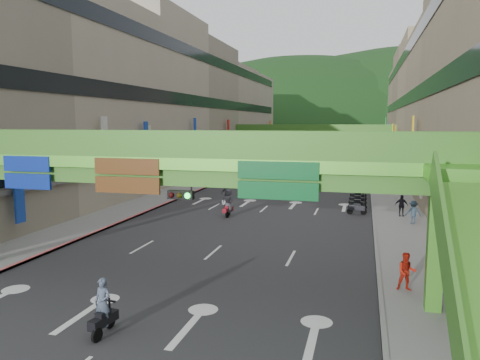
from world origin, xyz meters
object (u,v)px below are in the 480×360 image
overpass_near (185,176)px  car_silver (232,179)px  scooter_rider_mid (289,185)px  car_yellow (337,166)px  scooter_rider_near (103,309)px  pedestrian_red (406,275)px

overpass_near → car_silver: size_ratio=7.02×
scooter_rider_mid → car_silver: size_ratio=0.56×
car_yellow → scooter_rider_mid: bearing=-90.2°
scooter_rider_near → pedestrian_red: size_ratio=1.23×
overpass_near → car_silver: (-7.93, 35.25, -4.55)m
scooter_rider_mid → pedestrian_red: 26.88m
scooter_rider_near → scooter_rider_mid: bearing=87.3°
overpass_near → pedestrian_red: overpass_near is taller
overpass_near → car_silver: bearing=102.7°
scooter_rider_mid → car_yellow: bearing=83.3°
overpass_near → scooter_rider_mid: 28.19m
scooter_rider_near → car_silver: size_ratio=0.52×
overpass_near → car_yellow: overpass_near is taller
overpass_near → scooter_rider_mid: size_ratio=12.61×
scooter_rider_near → pedestrian_red: (10.63, 7.00, -0.12)m
scooter_rider_mid → car_silver: (-8.05, 7.35, -0.50)m
scooter_rider_mid → car_yellow: (3.17, 27.09, -0.44)m
pedestrian_red → scooter_rider_mid: bearing=105.3°
car_silver → pedestrian_red: bearing=-63.2°
overpass_near → scooter_rider_mid: (0.12, 27.90, -4.05)m
car_yellow → pedestrian_red: bearing=-77.0°
scooter_rider_near → car_silver: bearing=99.4°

